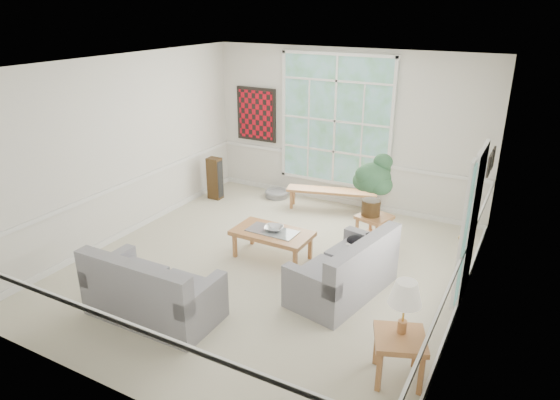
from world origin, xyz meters
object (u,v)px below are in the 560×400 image
(end_table, at_px, (374,229))
(side_table, at_px, (398,357))
(loveseat_right, at_px, (343,264))
(loveseat_front, at_px, (153,284))
(coffee_table, at_px, (272,245))

(end_table, distance_m, side_table, 3.25)
(side_table, bearing_deg, end_table, 113.04)
(loveseat_right, relative_size, loveseat_front, 0.97)
(loveseat_front, height_order, coffee_table, loveseat_front)
(end_table, bearing_deg, loveseat_front, -118.27)
(loveseat_front, relative_size, end_table, 3.42)
(loveseat_right, xyz_separation_m, end_table, (-0.12, 1.68, -0.19))
(loveseat_front, distance_m, end_table, 3.77)
(loveseat_front, xyz_separation_m, coffee_table, (0.56, 2.05, -0.22))
(coffee_table, relative_size, side_table, 2.28)
(coffee_table, distance_m, side_table, 3.04)
(coffee_table, distance_m, end_table, 1.75)
(loveseat_right, distance_m, coffee_table, 1.42)
(loveseat_front, distance_m, side_table, 3.08)
(coffee_table, bearing_deg, end_table, 46.53)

